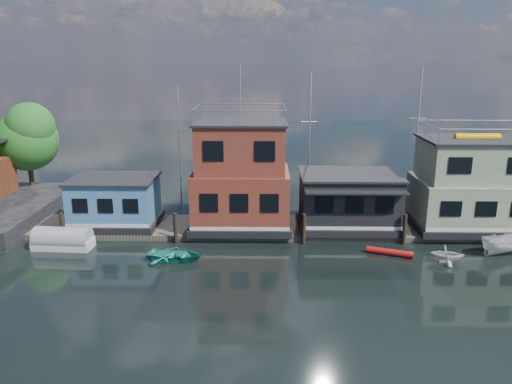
{
  "coord_description": "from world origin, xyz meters",
  "views": [
    {
      "loc": [
        -6.78,
        -23.79,
        12.69
      ],
      "look_at": [
        -7.39,
        12.0,
        3.0
      ],
      "focal_mm": 35.0,
      "sensor_mm": 36.0,
      "label": 1
    }
  ],
  "objects_px": {
    "tarp_runabout": "(63,240)",
    "motorboat": "(506,244)",
    "houseboat_blue": "(115,202)",
    "houseboat_green": "(472,186)",
    "dinghy_teal": "(175,255)",
    "red_kayak": "(390,252)",
    "houseboat_dark": "(348,200)",
    "dinghy_white": "(446,254)",
    "houseboat_red": "(241,178)"
  },
  "relations": [
    {
      "from": "houseboat_blue",
      "to": "motorboat",
      "type": "height_order",
      "value": "houseboat_blue"
    },
    {
      "from": "houseboat_red",
      "to": "houseboat_blue",
      "type": "bearing_deg",
      "value": -180.0
    },
    {
      "from": "houseboat_green",
      "to": "tarp_runabout",
      "type": "height_order",
      "value": "houseboat_green"
    },
    {
      "from": "houseboat_blue",
      "to": "dinghy_white",
      "type": "distance_m",
      "value": 23.68
    },
    {
      "from": "houseboat_blue",
      "to": "tarp_runabout",
      "type": "height_order",
      "value": "houseboat_blue"
    },
    {
      "from": "houseboat_green",
      "to": "motorboat",
      "type": "relative_size",
      "value": 2.24
    },
    {
      "from": "houseboat_red",
      "to": "houseboat_dark",
      "type": "bearing_deg",
      "value": -0.14
    },
    {
      "from": "motorboat",
      "to": "dinghy_teal",
      "type": "distance_m",
      "value": 21.87
    },
    {
      "from": "houseboat_dark",
      "to": "dinghy_white",
      "type": "relative_size",
      "value": 3.41
    },
    {
      "from": "tarp_runabout",
      "to": "motorboat",
      "type": "bearing_deg",
      "value": 2.38
    },
    {
      "from": "houseboat_blue",
      "to": "red_kayak",
      "type": "xyz_separation_m",
      "value": [
        19.55,
        -4.83,
        -1.98
      ]
    },
    {
      "from": "red_kayak",
      "to": "houseboat_red",
      "type": "bearing_deg",
      "value": 174.95
    },
    {
      "from": "motorboat",
      "to": "houseboat_dark",
      "type": "bearing_deg",
      "value": 50.92
    },
    {
      "from": "houseboat_green",
      "to": "red_kayak",
      "type": "distance_m",
      "value": 9.1
    },
    {
      "from": "dinghy_teal",
      "to": "motorboat",
      "type": "bearing_deg",
      "value": -78.64
    },
    {
      "from": "houseboat_green",
      "to": "dinghy_white",
      "type": "bearing_deg",
      "value": -121.52
    },
    {
      "from": "dinghy_teal",
      "to": "dinghy_white",
      "type": "bearing_deg",
      "value": -82.49
    },
    {
      "from": "houseboat_red",
      "to": "dinghy_teal",
      "type": "height_order",
      "value": "houseboat_red"
    },
    {
      "from": "dinghy_white",
      "to": "houseboat_green",
      "type": "bearing_deg",
      "value": -21.0
    },
    {
      "from": "houseboat_blue",
      "to": "red_kayak",
      "type": "height_order",
      "value": "houseboat_blue"
    },
    {
      "from": "tarp_runabout",
      "to": "motorboat",
      "type": "relative_size",
      "value": 1.08
    },
    {
      "from": "houseboat_red",
      "to": "red_kayak",
      "type": "distance_m",
      "value": 11.81
    },
    {
      "from": "houseboat_red",
      "to": "houseboat_dark",
      "type": "distance_m",
      "value": 8.18
    },
    {
      "from": "houseboat_dark",
      "to": "houseboat_blue",
      "type": "bearing_deg",
      "value": 179.94
    },
    {
      "from": "houseboat_red",
      "to": "red_kayak",
      "type": "xyz_separation_m",
      "value": [
        10.05,
        -4.83,
        -3.88
      ]
    },
    {
      "from": "houseboat_red",
      "to": "tarp_runabout",
      "type": "xyz_separation_m",
      "value": [
        -12.07,
        -3.95,
        -3.5
      ]
    },
    {
      "from": "houseboat_dark",
      "to": "red_kayak",
      "type": "xyz_separation_m",
      "value": [
        2.05,
        -4.81,
        -2.2
      ]
    },
    {
      "from": "dinghy_white",
      "to": "red_kayak",
      "type": "relative_size",
      "value": 0.72
    },
    {
      "from": "houseboat_blue",
      "to": "red_kayak",
      "type": "relative_size",
      "value": 2.12
    },
    {
      "from": "red_kayak",
      "to": "houseboat_dark",
      "type": "bearing_deg",
      "value": 133.7
    },
    {
      "from": "houseboat_blue",
      "to": "tarp_runabout",
      "type": "relative_size",
      "value": 1.57
    },
    {
      "from": "dinghy_white",
      "to": "houseboat_dark",
      "type": "bearing_deg",
      "value": 52.84
    },
    {
      "from": "houseboat_dark",
      "to": "dinghy_teal",
      "type": "bearing_deg",
      "value": -153.93
    },
    {
      "from": "houseboat_green",
      "to": "houseboat_blue",
      "type": "bearing_deg",
      "value": -180.0
    },
    {
      "from": "houseboat_green",
      "to": "dinghy_teal",
      "type": "distance_m",
      "value": 22.07
    },
    {
      "from": "houseboat_blue",
      "to": "houseboat_red",
      "type": "bearing_deg",
      "value": 0.0
    },
    {
      "from": "houseboat_blue",
      "to": "motorboat",
      "type": "relative_size",
      "value": 1.7
    },
    {
      "from": "motorboat",
      "to": "red_kayak",
      "type": "distance_m",
      "value": 7.77
    },
    {
      "from": "houseboat_dark",
      "to": "houseboat_green",
      "type": "height_order",
      "value": "houseboat_green"
    },
    {
      "from": "motorboat",
      "to": "houseboat_green",
      "type": "bearing_deg",
      "value": -4.6
    },
    {
      "from": "dinghy_teal",
      "to": "red_kayak",
      "type": "bearing_deg",
      "value": -78.09
    },
    {
      "from": "dinghy_white",
      "to": "motorboat",
      "type": "height_order",
      "value": "motorboat"
    },
    {
      "from": "houseboat_blue",
      "to": "houseboat_green",
      "type": "relative_size",
      "value": 0.76
    },
    {
      "from": "houseboat_red",
      "to": "houseboat_dark",
      "type": "xyz_separation_m",
      "value": [
        8.0,
        -0.02,
        -1.69
      ]
    },
    {
      "from": "tarp_runabout",
      "to": "houseboat_red",
      "type": "bearing_deg",
      "value": 21.46
    },
    {
      "from": "houseboat_green",
      "to": "dinghy_teal",
      "type": "xyz_separation_m",
      "value": [
        -21.03,
        -5.9,
        -3.18
      ]
    },
    {
      "from": "houseboat_green",
      "to": "motorboat",
      "type": "xyz_separation_m",
      "value": [
        0.79,
        -4.45,
        -2.82
      ]
    },
    {
      "from": "houseboat_dark",
      "to": "tarp_runabout",
      "type": "relative_size",
      "value": 1.82
    },
    {
      "from": "houseboat_dark",
      "to": "houseboat_green",
      "type": "xyz_separation_m",
      "value": [
        9.0,
        0.02,
        1.13
      ]
    },
    {
      "from": "houseboat_dark",
      "to": "dinghy_teal",
      "type": "relative_size",
      "value": 2.08
    }
  ]
}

